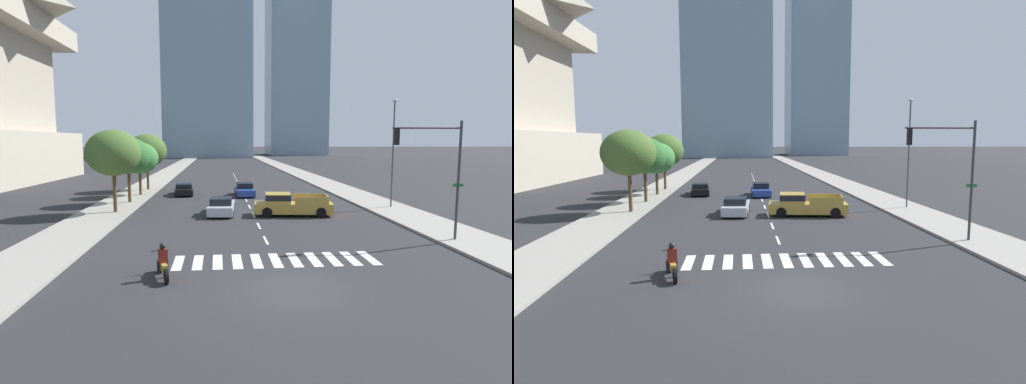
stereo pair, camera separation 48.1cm
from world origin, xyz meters
The scene contains 18 objects.
ground_plane centered at (0.00, 0.00, 0.00)m, with size 800.00×800.00×0.00m, color #28282B.
sidewalk_east centered at (11.29, 30.00, 0.07)m, with size 4.00×260.00×0.15m, color gray.
sidewalk_west centered at (-11.29, 30.00, 0.07)m, with size 4.00×260.00×0.15m, color gray.
crosswalk_near centered at (0.00, 3.91, 0.00)m, with size 9.45×2.38×0.01m.
lane_divider_center centered at (0.00, 31.91, 0.00)m, with size 0.14×50.00×0.01m.
motorcycle_lead centered at (-4.91, 1.80, 0.58)m, with size 0.91×2.09×1.49m.
pickup_truck centered at (2.66, 15.56, 0.81)m, with size 5.97×2.69×1.67m.
sedan_black_0 centered at (-6.19, 28.44, 0.56)m, with size 2.13×4.71×1.20m.
sedan_blue_1 centered at (0.04, 27.22, 0.60)m, with size 1.91×4.65×1.32m.
sedan_silver_2 centered at (-2.40, 16.49, 0.60)m, with size 2.18×4.60×1.30m.
traffic_signal_near centered at (9.06, 6.58, 4.53)m, with size 4.12×0.28×6.48m.
street_lamp_east centered at (11.59, 17.99, 5.14)m, with size 0.50×0.24×8.74m.
street_tree_nearest centered at (-10.49, 17.43, 4.65)m, with size 4.09×4.09×6.26m.
street_tree_second centered at (-10.49, 22.68, 4.28)m, with size 3.81×3.81×5.76m.
street_tree_third centered at (-10.49, 27.91, 3.84)m, with size 3.74×3.74×5.29m.
street_tree_fourth centered at (-10.49, 32.56, 4.49)m, with size 4.30×4.30×6.18m.
office_tower_left_skyline centered at (-5.73, 134.50, 44.24)m, with size 29.99×20.57×97.70m.
office_tower_center_skyline centered at (29.26, 156.26, 43.77)m, with size 22.75×22.96×97.59m.
Camera 1 is at (-2.64, -14.78, 5.53)m, focal length 29.12 mm.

